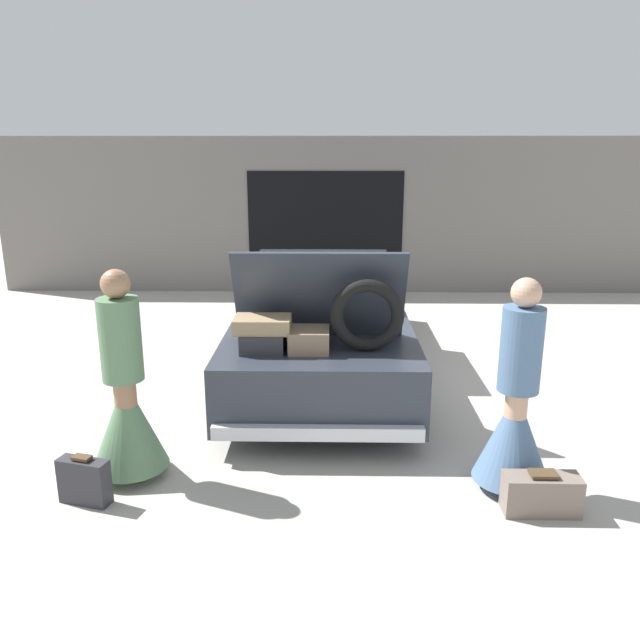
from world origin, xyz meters
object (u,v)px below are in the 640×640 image
at_px(person_right, 515,417).
at_px(suitcase_beside_right_person, 541,494).
at_px(suitcase_beside_left_person, 84,481).
at_px(person_left, 126,405).
at_px(car, 322,321).

distance_m(person_right, suitcase_beside_right_person, 0.59).
xyz_separation_m(suitcase_beside_left_person, suitcase_beside_right_person, (3.40, -0.07, -0.03)).
xyz_separation_m(person_left, suitcase_beside_left_person, (-0.22, -0.43, -0.43)).
distance_m(suitcase_beside_left_person, suitcase_beside_right_person, 3.40).
relative_size(person_left, suitcase_beside_left_person, 4.17).
relative_size(car, person_right, 2.82).
height_order(car, person_left, person_left).
relative_size(person_right, suitcase_beside_right_person, 3.05).
height_order(car, suitcase_beside_left_person, car).
bearing_deg(suitcase_beside_right_person, person_right, 110.52).
distance_m(car, person_right, 3.15).
relative_size(suitcase_beside_left_person, suitcase_beside_right_person, 0.74).
xyz_separation_m(person_right, suitcase_beside_left_person, (-3.27, -0.28, -0.43)).
distance_m(person_right, suitcase_beside_left_person, 3.31).
relative_size(car, person_left, 2.78).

